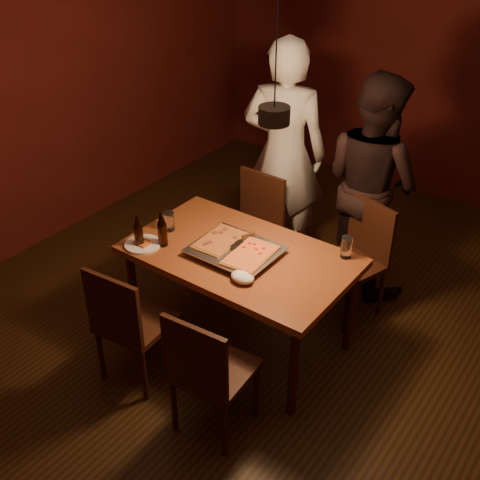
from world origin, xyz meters
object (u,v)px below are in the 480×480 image
Objects in this scene: plate_slice at (143,244)px; chair_near_left at (127,316)px; diner_dark at (372,183)px; pendant_lamp at (274,113)px; chair_far_right at (359,249)px; diner_white at (284,154)px; chair_far_left at (254,218)px; pizza_tray at (235,252)px; beer_bottle_a at (138,231)px; chair_near_right at (206,365)px; beer_bottle_b at (162,229)px; dining_table at (240,262)px.

chair_near_left is at bearing -59.80° from plate_slice.
pendant_lamp is at bearing 106.85° from diner_dark.
chair_far_right and chair_near_left have the same top height.
plate_slice is 0.13× the size of diner_white.
pizza_tray is (0.38, -0.77, 0.24)m from chair_far_left.
beer_bottle_a is (-0.20, -1.07, 0.33)m from chair_far_left.
pendant_lamp is at bearing 93.47° from chair_near_right.
beer_bottle_b reaches higher than plate_slice.
beer_bottle_a is 0.16m from beer_bottle_b.
chair_far_left is at bearing 130.74° from pendant_lamp.
beer_bottle_a is 0.21× the size of pendant_lamp.
chair_near_right reaches higher than dining_table.
pendant_lamp is (0.63, -1.15, 0.82)m from diner_white.
beer_bottle_b is (-0.14, 0.52, 0.34)m from chair_near_left.
diner_dark is at bearing 74.70° from dining_table.
beer_bottle_a is at bearing 117.19° from chair_near_left.
chair_near_left is 0.28× the size of diner_dark.
beer_bottle_b is 1.00× the size of plate_slice.
diner_white reaches higher than chair_near_right.
dining_table is at bearing 28.24° from plate_slice.
beer_bottle_a is at bearing -157.51° from pendant_lamp.
beer_bottle_b is at bearing 65.25° from chair_far_right.
beer_bottle_a is (-0.60, -0.33, 0.19)m from dining_table.
diner_dark is 1.57× the size of pendant_lamp.
chair_far_right is at bearing 57.31° from chair_near_left.
beer_bottle_a is 0.94× the size of plate_slice.
dining_table is 2.84× the size of chair_far_right.
dining_table is 0.79× the size of diner_white.
pizza_tray is 0.66m from beer_bottle_a.
beer_bottle_b reaches higher than dining_table.
chair_far_left is at bearing 122.06° from pizza_tray.
beer_bottle_b is 0.22× the size of pendant_lamp.
chair_far_right reaches higher than dining_table.
beer_bottle_b is (-0.96, -1.05, 0.34)m from chair_far_right.
beer_bottle_b is 1.39m from diner_white.
chair_far_left and chair_near_right have the same top height.
chair_near_right is 2.09× the size of beer_bottle_a.
beer_bottle_b is 0.13× the size of diner_white.
pendant_lamp reaches higher than diner_white.
diner_white is at bearing 106.36° from chair_near_right.
plate_slice reaches higher than dining_table.
plate_slice is (-0.25, 0.43, 0.22)m from chair_near_left.
chair_far_left is at bearing 111.25° from chair_near_right.
pizza_tray is at bearing -168.90° from pendant_lamp.
pizza_tray is 1.27m from diner_white.
chair_far_right is 1.03m from diner_white.
beer_bottle_b is at bearing 100.21° from chair_near_left.
chair_near_left is (-0.82, -1.57, 0.00)m from chair_far_right.
beer_bottle_a is 0.13× the size of diner_dark.
beer_bottle_b reaches higher than pizza_tray.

